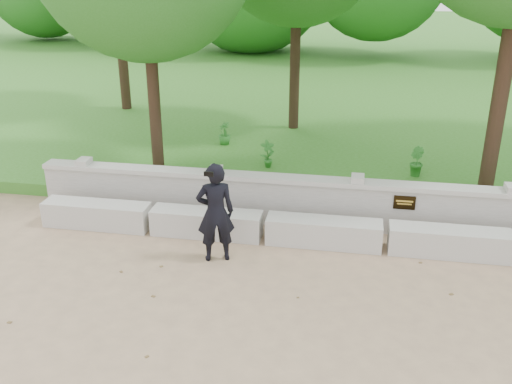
% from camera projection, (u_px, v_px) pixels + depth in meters
% --- Properties ---
extents(ground, '(80.00, 80.00, 0.00)m').
position_uv_depth(ground, '(388.00, 315.00, 7.62)').
color(ground, tan).
rests_on(ground, ground).
extents(lawn, '(40.00, 22.00, 0.25)m').
position_uv_depth(lawn, '(374.00, 89.00, 20.32)').
color(lawn, '#326C19').
rests_on(lawn, ground).
extents(concrete_bench, '(11.90, 0.45, 0.45)m').
position_uv_depth(concrete_bench, '(385.00, 237.00, 9.27)').
color(concrete_bench, beige).
rests_on(concrete_bench, ground).
extents(parapet_wall, '(12.50, 0.35, 0.90)m').
position_uv_depth(parapet_wall, '(385.00, 207.00, 9.81)').
color(parapet_wall, '#B6B4AC').
rests_on(parapet_wall, ground).
extents(man_main, '(0.68, 0.63, 1.61)m').
position_uv_depth(man_main, '(215.00, 213.00, 8.76)').
color(man_main, black).
rests_on(man_main, ground).
extents(shrub_a, '(0.38, 0.36, 0.60)m').
position_uv_depth(shrub_a, '(268.00, 154.00, 12.18)').
color(shrub_a, '#2C7327').
rests_on(shrub_a, lawn).
extents(shrub_b, '(0.35, 0.40, 0.61)m').
position_uv_depth(shrub_b, '(416.00, 161.00, 11.72)').
color(shrub_b, '#2C7327').
rests_on(shrub_b, lawn).
extents(shrub_d, '(0.41, 0.41, 0.55)m').
position_uv_depth(shrub_d, '(224.00, 133.00, 13.72)').
color(shrub_d, '#2C7327').
rests_on(shrub_d, lawn).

